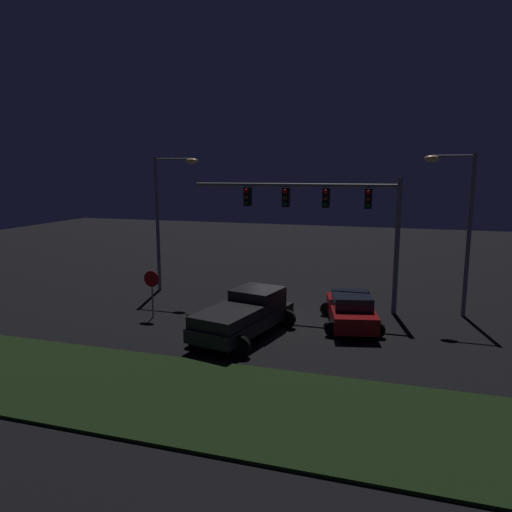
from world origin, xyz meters
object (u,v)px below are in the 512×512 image
(stop_sign, at_px, (152,285))
(car_sedan, at_px, (351,310))
(traffic_signal_gantry, at_px, (327,208))
(street_lamp_left, at_px, (166,207))
(street_lamp_right, at_px, (460,215))
(pickup_truck, at_px, (246,312))

(stop_sign, bearing_deg, car_sedan, 9.05)
(traffic_signal_gantry, xyz_separation_m, stop_sign, (-7.43, -3.99, -3.47))
(stop_sign, bearing_deg, street_lamp_left, 109.25)
(street_lamp_left, bearing_deg, stop_sign, -70.75)
(traffic_signal_gantry, xyz_separation_m, street_lamp_left, (-9.14, 0.90, -0.21))
(street_lamp_right, distance_m, stop_sign, 14.60)
(car_sedan, xyz_separation_m, stop_sign, (-9.01, -1.44, 0.82))
(car_sedan, height_order, traffic_signal_gantry, traffic_signal_gantry)
(car_sedan, bearing_deg, traffic_signal_gantry, 18.62)
(pickup_truck, xyz_separation_m, street_lamp_left, (-6.68, 6.02, 3.82))
(pickup_truck, height_order, street_lamp_left, street_lamp_left)
(traffic_signal_gantry, height_order, stop_sign, traffic_signal_gantry)
(car_sedan, distance_m, traffic_signal_gantry, 5.24)
(car_sedan, relative_size, street_lamp_right, 0.62)
(traffic_signal_gantry, relative_size, stop_sign, 4.63)
(car_sedan, height_order, stop_sign, stop_sign)
(traffic_signal_gantry, bearing_deg, car_sedan, -58.20)
(traffic_signal_gantry, relative_size, street_lamp_right, 1.36)
(pickup_truck, relative_size, car_sedan, 1.22)
(traffic_signal_gantry, bearing_deg, pickup_truck, -115.70)
(traffic_signal_gantry, distance_m, street_lamp_left, 9.19)
(pickup_truck, height_order, street_lamp_right, street_lamp_right)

